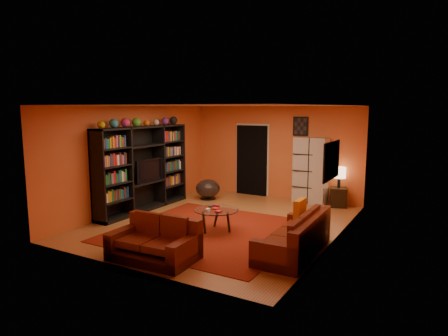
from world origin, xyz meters
The scene contains 20 objects.
floor centered at (0.00, 0.00, 0.00)m, with size 6.00×6.00×0.00m, color #93592D.
ceiling centered at (0.00, 0.00, 2.60)m, with size 6.00×6.00×0.00m, color white.
wall_back centered at (0.00, 3.00, 1.30)m, with size 6.00×6.00×0.00m, color #D5602E.
wall_front centered at (0.00, -3.00, 1.30)m, with size 6.00×6.00×0.00m, color #D5602E.
wall_left centered at (-2.50, 0.00, 1.30)m, with size 6.00×6.00×0.00m, color #D5602E.
wall_right centered at (2.50, 0.00, 1.30)m, with size 6.00×6.00×0.00m, color #D5602E.
rug centered at (0.10, -0.70, 0.01)m, with size 3.60×3.60×0.01m, color #63150B.
doorway centered at (-0.70, 2.96, 1.02)m, with size 0.95×0.10×2.04m, color black.
wall_art_right centered at (2.48, -0.30, 1.60)m, with size 0.03×1.00×0.70m, color black.
wall_art_back centered at (0.75, 2.98, 2.05)m, with size 0.42×0.03×0.52m, color black.
entertainment_unit centered at (-2.27, 0.00, 1.05)m, with size 0.45×3.00×2.10m, color black.
tv centered at (-2.23, 0.08, 1.01)m, with size 0.13×1.00×0.57m, color black.
sofa centered at (2.13, -1.03, 0.29)m, with size 0.86×2.01×0.85m.
loveseat centered at (0.11, -2.42, 0.29)m, with size 1.48×0.93×0.85m.
throw_pillow centered at (1.95, -0.42, 0.63)m, with size 0.12×0.42×0.42m, color orange.
coffee_table centered at (0.23, -0.63, 0.42)m, with size 0.93×0.93×0.46m.
storage_cabinet centered at (1.12, 2.80, 0.89)m, with size 0.89×0.39×1.77m, color #BDB6AE.
bowl_chair centered at (-1.50, 1.80, 0.30)m, with size 0.68×0.68×0.56m.
side_table centered at (1.90, 2.75, 0.25)m, with size 0.40×0.40×0.50m, color black.
table_lamp centered at (1.90, 2.75, 0.88)m, with size 0.32×0.32×0.54m.
Camera 1 is at (4.35, -7.52, 2.56)m, focal length 32.00 mm.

